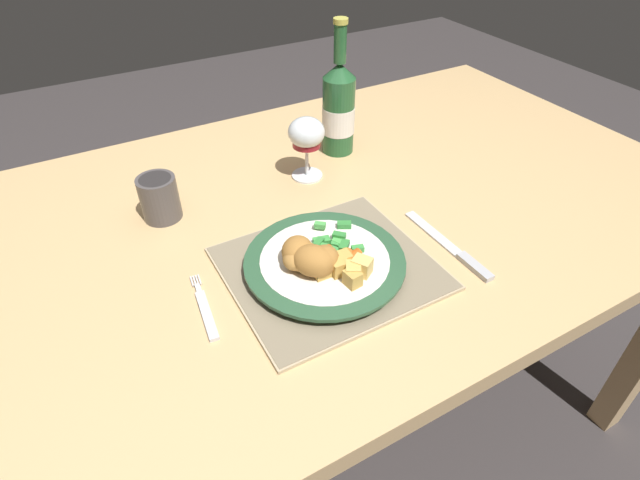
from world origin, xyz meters
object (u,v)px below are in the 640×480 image
object	(u,v)px
dinner_plate	(325,263)
table_knife	(454,250)
bottle	(339,109)
drinking_cup	(159,197)
fork	(205,310)
dining_table	(305,245)
wine_glass	(306,136)

from	to	relation	value
dinner_plate	table_knife	world-z (taller)	dinner_plate
bottle	drinking_cup	bearing A→B (deg)	-171.80
fork	bottle	size ratio (longest dim) A/B	0.50
dining_table	bottle	bearing A→B (deg)	44.54
dinner_plate	wine_glass	distance (m)	0.30
wine_glass	fork	bearing A→B (deg)	-139.98
fork	drinking_cup	size ratio (longest dim) A/B	1.72
wine_glass	drinking_cup	bearing A→B (deg)	179.04
fork	wine_glass	world-z (taller)	wine_glass
dining_table	fork	world-z (taller)	fork
bottle	drinking_cup	distance (m)	0.41
dining_table	bottle	xyz separation A→B (m)	(0.17, 0.17, 0.18)
wine_glass	bottle	world-z (taller)	bottle
drinking_cup	wine_glass	bearing A→B (deg)	-0.96
dinner_plate	bottle	xyz separation A→B (m)	(0.22, 0.33, 0.08)
dining_table	table_knife	bearing A→B (deg)	-53.70
table_knife	dinner_plate	bearing A→B (deg)	163.34
fork	wine_glass	xyz separation A→B (m)	(0.31, 0.26, 0.09)
dining_table	dinner_plate	xyz separation A→B (m)	(-0.05, -0.16, 0.10)
fork	table_knife	size ratio (longest dim) A/B	0.67
bottle	fork	bearing A→B (deg)	-142.43
bottle	dining_table	bearing A→B (deg)	-135.46
dining_table	drinking_cup	xyz separation A→B (m)	(-0.23, 0.11, 0.12)
dining_table	dinner_plate	world-z (taller)	dinner_plate
table_knife	wine_glass	size ratio (longest dim) A/B	1.63
dining_table	dinner_plate	bearing A→B (deg)	-106.97
dinner_plate	bottle	bearing A→B (deg)	56.09
fork	bottle	bearing A→B (deg)	37.57
table_knife	drinking_cup	bearing A→B (deg)	139.75
dining_table	dinner_plate	size ratio (longest dim) A/B	6.20
fork	drinking_cup	bearing A→B (deg)	87.34
dinner_plate	bottle	world-z (taller)	bottle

